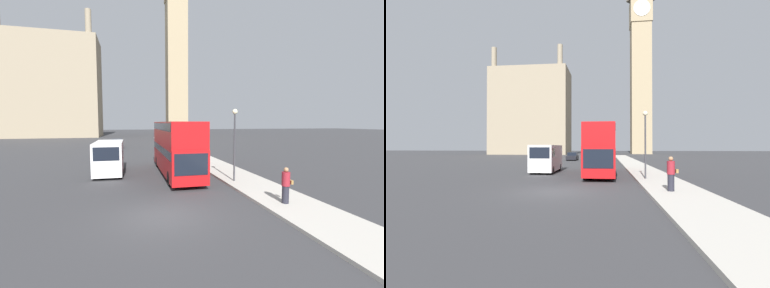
% 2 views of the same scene
% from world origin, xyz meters
% --- Properties ---
extents(ground_plane, '(300.00, 300.00, 0.00)m').
position_xyz_m(ground_plane, '(0.00, 0.00, 0.00)').
color(ground_plane, '#333335').
extents(sidewalk_strip, '(3.22, 120.00, 0.15)m').
position_xyz_m(sidewalk_strip, '(6.61, 0.00, 0.07)').
color(sidewalk_strip, '#ADA89E').
rests_on(sidewalk_strip, ground_plane).
extents(clock_tower, '(7.45, 7.62, 66.66)m').
position_xyz_m(clock_tower, '(15.10, 79.54, 34.19)').
color(clock_tower, tan).
rests_on(clock_tower, ground_plane).
extents(building_block_distant, '(25.77, 13.72, 35.02)m').
position_xyz_m(building_block_distant, '(-22.72, 71.70, 14.41)').
color(building_block_distant, gray).
rests_on(building_block_distant, ground_plane).
extents(red_double_decker_bus, '(2.44, 11.15, 4.28)m').
position_xyz_m(red_double_decker_bus, '(2.28, 9.33, 2.38)').
color(red_double_decker_bus, '#B71114').
rests_on(red_double_decker_bus, ground_plane).
extents(white_van, '(2.18, 5.47, 2.66)m').
position_xyz_m(white_van, '(-3.01, 10.55, 1.42)').
color(white_van, white).
rests_on(white_van, ground_plane).
extents(pedestrian, '(0.57, 0.41, 1.83)m').
position_xyz_m(pedestrian, '(6.25, -0.06, 1.06)').
color(pedestrian, '#23232D').
rests_on(pedestrian, sidewalk_strip).
extents(street_lamp, '(0.36, 0.36, 5.00)m').
position_xyz_m(street_lamp, '(5.71, 5.22, 3.50)').
color(street_lamp, '#38383D').
rests_on(street_lamp, sidewalk_strip).
extents(parked_sedan, '(1.82, 4.80, 1.48)m').
position_xyz_m(parked_sedan, '(-3.46, 33.43, 0.67)').
color(parked_sedan, black).
rests_on(parked_sedan, ground_plane).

